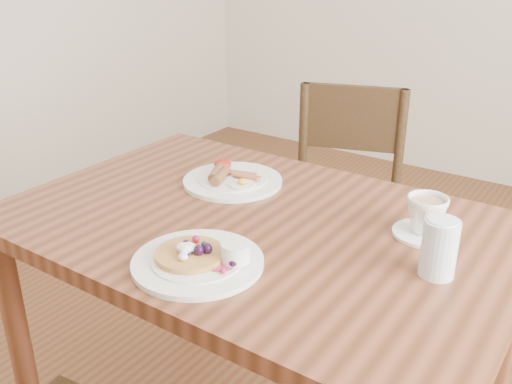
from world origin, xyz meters
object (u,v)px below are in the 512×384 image
(dining_table, at_px, (256,255))
(chair_far, at_px, (343,198))
(water_glass, at_px, (439,248))
(breakfast_plate, at_px, (231,179))
(pancake_plate, at_px, (200,259))
(teacup_saucer, at_px, (426,218))

(dining_table, relative_size, chair_far, 1.36)
(dining_table, distance_m, water_glass, 0.46)
(dining_table, height_order, breakfast_plate, breakfast_plate)
(pancake_plate, distance_m, water_glass, 0.47)
(breakfast_plate, bearing_deg, pancake_plate, -61.39)
(dining_table, bearing_deg, water_glass, -0.33)
(breakfast_plate, xyz_separation_m, water_glass, (0.62, -0.15, 0.05))
(dining_table, distance_m, pancake_plate, 0.26)
(teacup_saucer, bearing_deg, water_glass, -62.81)
(chair_far, bearing_deg, breakfast_plate, 66.40)
(water_glass, bearing_deg, dining_table, 179.67)
(dining_table, xyz_separation_m, water_glass, (0.43, -0.00, 0.16))
(dining_table, xyz_separation_m, breakfast_plate, (-0.18, 0.15, 0.11))
(breakfast_plate, bearing_deg, chair_far, 85.11)
(chair_far, height_order, teacup_saucer, chair_far)
(pancake_plate, xyz_separation_m, teacup_saucer, (0.33, 0.39, 0.03))
(breakfast_plate, distance_m, water_glass, 0.64)
(dining_table, relative_size, water_glass, 10.12)
(dining_table, bearing_deg, breakfast_plate, 141.47)
(chair_far, xyz_separation_m, teacup_saucer, (0.49, -0.61, 0.30))
(pancake_plate, relative_size, water_glass, 2.28)
(pancake_plate, distance_m, teacup_saucer, 0.51)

